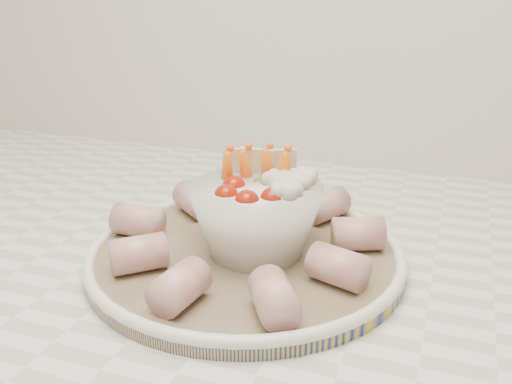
% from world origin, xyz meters
% --- Properties ---
extents(serving_platter, '(0.43, 0.43, 0.02)m').
position_xyz_m(serving_platter, '(0.04, 1.39, 0.93)').
color(serving_platter, navy).
rests_on(serving_platter, kitchen_counter).
extents(veggie_bowl, '(0.13, 0.13, 0.10)m').
position_xyz_m(veggie_bowl, '(0.05, 1.39, 0.98)').
color(veggie_bowl, silver).
rests_on(veggie_bowl, serving_platter).
extents(cured_meat_rolls, '(0.29, 0.28, 0.03)m').
position_xyz_m(cured_meat_rolls, '(0.04, 1.39, 0.95)').
color(cured_meat_rolls, '#AD504F').
rests_on(cured_meat_rolls, serving_platter).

